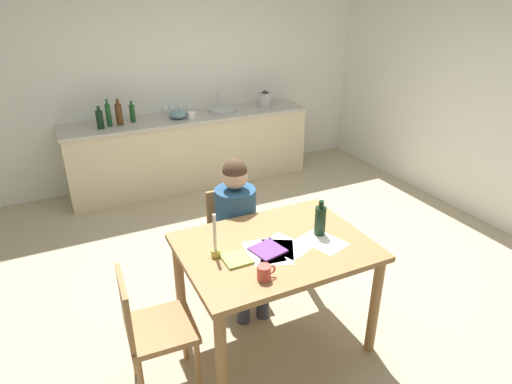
{
  "coord_description": "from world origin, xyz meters",
  "views": [
    {
      "loc": [
        -1.58,
        -2.91,
        2.36
      ],
      "look_at": [
        -0.18,
        -0.03,
        0.85
      ],
      "focal_mm": 30.82,
      "sensor_mm": 36.0,
      "label": 1
    }
  ],
  "objects_px": {
    "chair_at_table": "(233,237)",
    "coffee_mug": "(264,272)",
    "dining_table": "(275,259)",
    "wine_glass_near_sink": "(189,104)",
    "wine_glass_back_left": "(172,106)",
    "bottle_oil": "(100,119)",
    "bottle_wine_red": "(119,114)",
    "book_cookery": "(268,250)",
    "wine_glass_by_kettle": "(180,105)",
    "teacup_on_counter": "(191,115)",
    "bottle_vinegar": "(108,115)",
    "wine_glass_back_right": "(165,107)",
    "chair_side_empty": "(151,328)",
    "bottle_sauce": "(132,113)",
    "mixing_bowl": "(178,114)",
    "person_seated": "(239,224)",
    "book_magazine": "(237,259)",
    "wine_bottle_on_table": "(320,220)",
    "candlestick": "(215,245)",
    "sink_unit": "(223,110)",
    "stovetop_kettle": "(265,99)"
  },
  "relations": [
    {
      "from": "chair_at_table",
      "to": "coffee_mug",
      "type": "height_order",
      "value": "coffee_mug"
    },
    {
      "from": "dining_table",
      "to": "wine_glass_near_sink",
      "type": "xyz_separation_m",
      "value": [
        0.44,
        3.12,
        0.33
      ]
    },
    {
      "from": "wine_glass_back_left",
      "to": "bottle_oil",
      "type": "bearing_deg",
      "value": -165.61
    },
    {
      "from": "bottle_wine_red",
      "to": "book_cookery",
      "type": "bearing_deg",
      "value": -82.82
    },
    {
      "from": "wine_glass_by_kettle",
      "to": "teacup_on_counter",
      "type": "height_order",
      "value": "wine_glass_by_kettle"
    },
    {
      "from": "bottle_vinegar",
      "to": "teacup_on_counter",
      "type": "height_order",
      "value": "bottle_vinegar"
    },
    {
      "from": "wine_glass_back_right",
      "to": "coffee_mug",
      "type": "bearing_deg",
      "value": -96.09
    },
    {
      "from": "wine_glass_by_kettle",
      "to": "chair_side_empty",
      "type": "bearing_deg",
      "value": -110.67
    },
    {
      "from": "bottle_wine_red",
      "to": "wine_glass_by_kettle",
      "type": "xyz_separation_m",
      "value": [
        0.78,
        0.17,
        -0.02
      ]
    },
    {
      "from": "bottle_sauce",
      "to": "wine_glass_near_sink",
      "type": "xyz_separation_m",
      "value": [
        0.74,
        0.12,
        0.0
      ]
    },
    {
      "from": "bottle_vinegar",
      "to": "mixing_bowl",
      "type": "bearing_deg",
      "value": -2.46
    },
    {
      "from": "person_seated",
      "to": "bottle_sauce",
      "type": "distance_m",
      "value": 2.48
    },
    {
      "from": "book_magazine",
      "to": "chair_side_empty",
      "type": "bearing_deg",
      "value": -177.94
    },
    {
      "from": "wine_bottle_on_table",
      "to": "teacup_on_counter",
      "type": "height_order",
      "value": "wine_bottle_on_table"
    },
    {
      "from": "coffee_mug",
      "to": "bottle_vinegar",
      "type": "xyz_separation_m",
      "value": [
        -0.34,
        3.25,
        0.19
      ]
    },
    {
      "from": "bottle_sauce",
      "to": "wine_glass_back_right",
      "type": "height_order",
      "value": "bottle_sauce"
    },
    {
      "from": "wine_bottle_on_table",
      "to": "candlestick",
      "type": "bearing_deg",
      "value": 175.81
    },
    {
      "from": "chair_at_table",
      "to": "wine_glass_back_right",
      "type": "xyz_separation_m",
      "value": [
        0.14,
        2.41,
        0.53
      ]
    },
    {
      "from": "chair_at_table",
      "to": "wine_bottle_on_table",
      "type": "distance_m",
      "value": 0.9
    },
    {
      "from": "sink_unit",
      "to": "wine_glass_back_left",
      "type": "height_order",
      "value": "sink_unit"
    },
    {
      "from": "chair_side_empty",
      "to": "bottle_wine_red",
      "type": "bearing_deg",
      "value": 81.99
    },
    {
      "from": "chair_at_table",
      "to": "sink_unit",
      "type": "xyz_separation_m",
      "value": [
        0.84,
        2.27,
        0.44
      ]
    },
    {
      "from": "sink_unit",
      "to": "wine_glass_back_left",
      "type": "bearing_deg",
      "value": 166.66
    },
    {
      "from": "sink_unit",
      "to": "bottle_sauce",
      "type": "relative_size",
      "value": 1.43
    },
    {
      "from": "bottle_vinegar",
      "to": "wine_bottle_on_table",
      "type": "bearing_deg",
      "value": -72.79
    },
    {
      "from": "person_seated",
      "to": "teacup_on_counter",
      "type": "xyz_separation_m",
      "value": [
        0.39,
        2.26,
        0.27
      ]
    },
    {
      "from": "book_magazine",
      "to": "wine_glass_back_right",
      "type": "relative_size",
      "value": 1.11
    },
    {
      "from": "sink_unit",
      "to": "wine_glass_back_left",
      "type": "distance_m",
      "value": 0.64
    },
    {
      "from": "book_magazine",
      "to": "bottle_vinegar",
      "type": "xyz_separation_m",
      "value": [
        -0.27,
        3.0,
        0.22
      ]
    },
    {
      "from": "bottle_vinegar",
      "to": "bottle_wine_red",
      "type": "relative_size",
      "value": 1.04
    },
    {
      "from": "stovetop_kettle",
      "to": "wine_bottle_on_table",
      "type": "bearing_deg",
      "value": -110.17
    },
    {
      "from": "coffee_mug",
      "to": "wine_glass_by_kettle",
      "type": "height_order",
      "value": "wine_glass_by_kettle"
    },
    {
      "from": "bottle_vinegar",
      "to": "bottle_sauce",
      "type": "bearing_deg",
      "value": 10.48
    },
    {
      "from": "candlestick",
      "to": "book_cookery",
      "type": "relative_size",
      "value": 1.57
    },
    {
      "from": "chair_at_table",
      "to": "coffee_mug",
      "type": "xyz_separation_m",
      "value": [
        -0.22,
        -1.01,
        0.36
      ]
    },
    {
      "from": "bottle_wine_red",
      "to": "wine_glass_back_left",
      "type": "distance_m",
      "value": 0.7
    },
    {
      "from": "bottle_vinegar",
      "to": "candlestick",
      "type": "bearing_deg",
      "value": -86.66
    },
    {
      "from": "bottle_oil",
      "to": "wine_glass_back_right",
      "type": "xyz_separation_m",
      "value": [
        0.81,
        0.23,
        0.0
      ]
    },
    {
      "from": "chair_side_empty",
      "to": "bottle_sauce",
      "type": "xyz_separation_m",
      "value": [
        0.59,
        3.07,
        0.51
      ]
    },
    {
      "from": "person_seated",
      "to": "wine_glass_back_left",
      "type": "distance_m",
      "value": 2.59
    },
    {
      "from": "coffee_mug",
      "to": "wine_glass_by_kettle",
      "type": "xyz_separation_m",
      "value": [
        0.56,
        3.42,
        0.16
      ]
    },
    {
      "from": "wine_glass_by_kettle",
      "to": "stovetop_kettle",
      "type": "bearing_deg",
      "value": -7.67
    },
    {
      "from": "book_cookery",
      "to": "bottle_vinegar",
      "type": "height_order",
      "value": "bottle_vinegar"
    },
    {
      "from": "coffee_mug",
      "to": "bottle_vinegar",
      "type": "distance_m",
      "value": 3.27
    },
    {
      "from": "book_cookery",
      "to": "stovetop_kettle",
      "type": "distance_m",
      "value": 3.38
    },
    {
      "from": "coffee_mug",
      "to": "candlestick",
      "type": "distance_m",
      "value": 0.39
    },
    {
      "from": "wine_bottle_on_table",
      "to": "mixing_bowl",
      "type": "bearing_deg",
      "value": 92.24
    },
    {
      "from": "bottle_wine_red",
      "to": "wine_glass_near_sink",
      "type": "xyz_separation_m",
      "value": [
        0.9,
        0.17,
        -0.02
      ]
    },
    {
      "from": "person_seated",
      "to": "sink_unit",
      "type": "distance_m",
      "value": 2.57
    },
    {
      "from": "dining_table",
      "to": "bottle_wine_red",
      "type": "bearing_deg",
      "value": 98.82
    }
  ]
}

